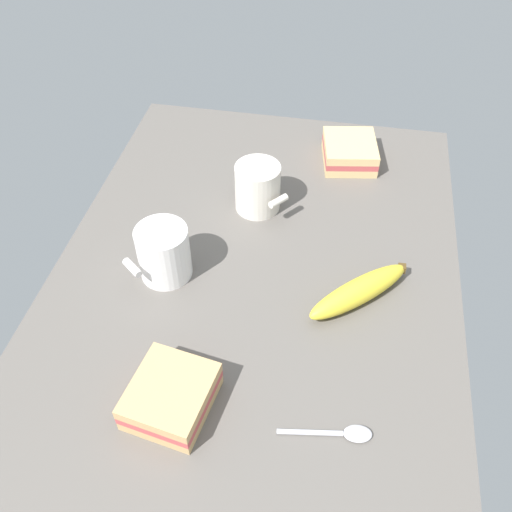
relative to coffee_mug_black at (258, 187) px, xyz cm
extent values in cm
cube|color=#5B5651|center=(-14.97, -2.46, -5.47)|extent=(90.00, 64.00, 2.00)
cylinder|color=silver|center=(0.03, 0.04, -0.14)|extent=(7.89, 7.89, 8.67)
cylinder|color=brown|center=(0.03, 0.04, 3.70)|extent=(6.94, 6.94, 0.40)
cylinder|color=silver|center=(-3.37, -4.11, 0.30)|extent=(3.51, 3.18, 1.20)
cylinder|color=white|center=(-18.25, 11.31, -0.01)|extent=(8.10, 8.10, 8.93)
cylinder|color=tan|center=(-18.25, 11.31, 3.96)|extent=(7.13, 7.13, 0.40)
cylinder|color=white|center=(-22.51, 14.79, 0.44)|extent=(3.24, 3.58, 1.20)
cube|color=tan|center=(-40.52, 3.82, -3.67)|extent=(12.34, 11.44, 1.60)
cube|color=#C14C4C|center=(-40.52, 3.82, -2.27)|extent=(12.34, 11.44, 1.20)
cube|color=tan|center=(-40.52, 3.82, -0.87)|extent=(12.34, 11.44, 1.60)
cube|color=#DBB77A|center=(16.57, -14.98, -3.67)|extent=(12.32, 11.43, 1.60)
cube|color=#C14C4C|center=(16.57, -14.98, -2.27)|extent=(12.32, 11.43, 1.20)
cube|color=#DBB77A|center=(16.57, -14.98, -0.87)|extent=(12.32, 11.43, 1.60)
ellipsoid|color=yellow|center=(-18.38, -18.73, -2.51)|extent=(15.30, 15.94, 3.93)
cube|color=#4C3819|center=(-12.47, -25.03, -2.51)|extent=(1.20, 1.20, 1.20)
ellipsoid|color=silver|center=(-40.36, -20.03, -4.07)|extent=(2.91, 3.92, 0.80)
cylinder|color=silver|center=(-41.25, -14.16, -4.12)|extent=(1.92, 8.29, 0.70)
camera|label=1|loc=(-74.11, -13.44, 60.94)|focal=39.03mm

